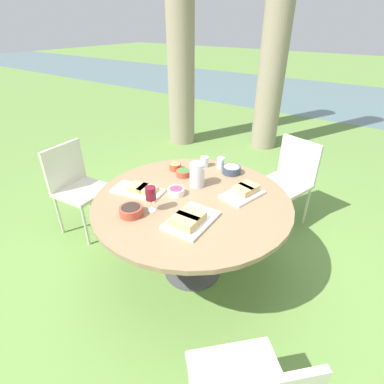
{
  "coord_description": "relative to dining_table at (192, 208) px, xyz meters",
  "views": [
    {
      "loc": [
        1.12,
        -1.56,
        1.92
      ],
      "look_at": [
        0.0,
        0.0,
        0.79
      ],
      "focal_mm": 28.0,
      "sensor_mm": 36.0,
      "label": 1
    }
  ],
  "objects": [
    {
      "name": "dining_table",
      "position": [
        0.0,
        0.0,
        0.0
      ],
      "size": [
        1.49,
        1.49,
        0.73
      ],
      "color": "#4C4C51",
      "rests_on": "ground_plane"
    },
    {
      "name": "bowl_dip_red",
      "position": [
        -0.14,
        -0.02,
        0.11
      ],
      "size": [
        0.13,
        0.13,
        0.05
      ],
      "color": "white",
      "rests_on": "dining_table"
    },
    {
      "name": "ground_plane",
      "position": [
        0.0,
        0.0,
        -0.65
      ],
      "size": [
        40.0,
        40.0,
        0.0
      ],
      "primitive_type": "plane",
      "color": "#668E42"
    },
    {
      "name": "platter_charcuterie",
      "position": [
        -0.39,
        -0.16,
        0.11
      ],
      "size": [
        0.43,
        0.27,
        0.06
      ],
      "color": "white",
      "rests_on": "dining_table"
    },
    {
      "name": "bowl_olives",
      "position": [
        -0.22,
        -0.41,
        0.12
      ],
      "size": [
        0.16,
        0.16,
        0.06
      ],
      "color": "#B74733",
      "rests_on": "dining_table"
    },
    {
      "name": "water_pitcher",
      "position": [
        -0.09,
        0.19,
        0.18
      ],
      "size": [
        0.13,
        0.12,
        0.2
      ],
      "color": "silver",
      "rests_on": "dining_table"
    },
    {
      "name": "chair_far_back",
      "position": [
        0.35,
        1.21,
        -0.13
      ],
      "size": [
        0.54,
        0.53,
        0.89
      ],
      "color": "beige",
      "rests_on": "ground_plane"
    },
    {
      "name": "river_strip",
      "position": [
        0.0,
        7.58,
        -0.65
      ],
      "size": [
        40.0,
        4.62,
        0.01
      ],
      "color": "slate",
      "rests_on": "ground_plane"
    },
    {
      "name": "cup_water_far",
      "position": [
        -0.24,
        0.53,
        0.13
      ],
      "size": [
        0.07,
        0.07,
        0.09
      ],
      "color": "silver",
      "rests_on": "dining_table"
    },
    {
      "name": "bowl_dip_cream",
      "position": [
        0.03,
        0.55,
        0.12
      ],
      "size": [
        0.16,
        0.16,
        0.06
      ],
      "color": "#334256",
      "rests_on": "dining_table"
    },
    {
      "name": "cup_water_near",
      "position": [
        -0.1,
        0.59,
        0.13
      ],
      "size": [
        0.07,
        0.07,
        0.1
      ],
      "color": "silver",
      "rests_on": "dining_table"
    },
    {
      "name": "tree_trunk_far",
      "position": [
        -0.73,
        3.13,
        1.19
      ],
      "size": [
        0.41,
        0.41,
        3.68
      ],
      "color": "gray",
      "rests_on": "ground_plane"
    },
    {
      "name": "platter_bread_main",
      "position": [
        0.29,
        0.28,
        0.11
      ],
      "size": [
        0.27,
        0.36,
        0.07
      ],
      "color": "white",
      "rests_on": "dining_table"
    },
    {
      "name": "chair_near_left",
      "position": [
        -1.31,
        -0.13,
        -0.13
      ],
      "size": [
        0.46,
        0.48,
        0.89
      ],
      "color": "beige",
      "rests_on": "ground_plane"
    },
    {
      "name": "bowl_fries",
      "position": [
        -0.41,
        0.32,
        0.12
      ],
      "size": [
        0.1,
        0.1,
        0.06
      ],
      "color": "#B74733",
      "rests_on": "dining_table"
    },
    {
      "name": "bowl_salad",
      "position": [
        -0.28,
        0.26,
        0.11
      ],
      "size": [
        0.12,
        0.12,
        0.05
      ],
      "color": "#B74733",
      "rests_on": "dining_table"
    },
    {
      "name": "wine_glass",
      "position": [
        -0.14,
        -0.29,
        0.22
      ],
      "size": [
        0.07,
        0.07,
        0.19
      ],
      "color": "silver",
      "rests_on": "dining_table"
    },
    {
      "name": "platter_sandwich_side",
      "position": [
        0.17,
        -0.26,
        0.11
      ],
      "size": [
        0.27,
        0.38,
        0.08
      ],
      "color": "white",
      "rests_on": "dining_table"
    }
  ]
}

